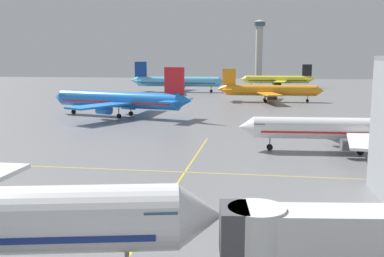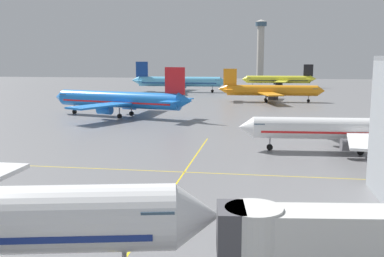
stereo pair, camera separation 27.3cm
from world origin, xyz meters
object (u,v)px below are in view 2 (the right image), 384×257
Objects in this scene: jet_bridge at (340,234)px; control_tower at (261,44)px; airliner_far_left_stand at (270,91)px; airliner_distant_taxiway at (279,80)px; airliner_second_row at (349,129)px; airliner_third_row at (120,100)px; airliner_far_right_stand at (178,82)px.

control_tower is (-6.54, 314.33, 20.44)m from jet_bridge.
airliner_distant_taxiway is (5.51, 73.74, 0.16)m from airliner_far_left_stand.
airliner_far_left_stand is 0.81× the size of control_tower.
airliner_distant_taxiway reaches higher than airliner_second_row.
airliner_third_row is 0.94× the size of airliner_far_right_stand.
airliner_second_row is 151.08m from airliner_distant_taxiway.
airliner_second_row is 77.96m from airliner_far_left_stand.
airliner_second_row is at bearing 79.02° from jet_bridge.
airliner_third_row is at bearing -89.18° from airliner_far_right_stand.
airliner_third_row is 85.99m from jet_bridge.
airliner_second_row is 1.93× the size of jet_bridge.
airliner_far_right_stand is (-37.66, 36.88, 0.67)m from airliner_far_left_stand.
airliner_distant_taxiway is at bearing 40.49° from airliner_far_right_stand.
jet_bridge is 315.06m from control_tower.
airliner_second_row is 272.20m from control_tower.
airliner_far_left_stand reaches higher than jet_bridge.
jet_bridge is (38.52, -76.88, -0.07)m from airliner_third_row.
control_tower is at bearing 94.78° from airliner_distant_taxiway.
airliner_third_row reaches higher than airliner_second_row.
airliner_third_row is 80.62m from airliner_far_right_stand.
airliner_far_left_stand is at bearing 90.96° from jet_bridge.
control_tower reaches higher than airliner_far_left_stand.
control_tower is at bearing 82.33° from airliner_third_row.
airliner_far_left_stand is at bearing -94.28° from airliner_distant_taxiway.
airliner_distant_taxiway reaches higher than airliner_far_left_stand.
jet_bridge is (-3.50, -194.36, 0.24)m from airliner_distant_taxiway.
airliner_far_right_stand is 162.42m from jet_bridge.
airliner_second_row is at bearing -67.15° from airliner_far_right_stand.
airliner_distant_taxiway is (-4.91, 151.00, 0.33)m from airliner_second_row.
control_tower is (-14.96, 270.97, 21.00)m from airliner_second_row.
airliner_second_row is at bearing -88.14° from airliner_distant_taxiway.
control_tower is at bearing 91.34° from airliner_far_left_stand.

